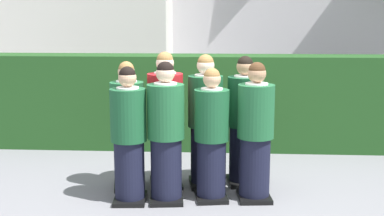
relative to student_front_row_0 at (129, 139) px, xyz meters
name	(u,v)px	position (x,y,z in m)	size (l,w,h in m)	color
ground_plane	(191,199)	(0.70, 0.09, -0.75)	(60.00, 60.00, 0.00)	slate
student_front_row_0	(129,139)	(0.00, 0.00, 0.00)	(0.41, 0.48, 1.58)	black
student_front_row_1	(166,136)	(0.42, 0.05, 0.03)	(0.43, 0.54, 1.63)	black
student_front_row_2	(211,138)	(0.94, 0.14, -0.01)	(0.42, 0.52, 1.55)	black
student_front_row_3	(255,135)	(1.45, 0.17, 0.02)	(0.42, 0.53, 1.62)	black
student_rear_row_0	(128,129)	(-0.10, 0.48, 0.01)	(0.45, 0.52, 1.59)	black
student_in_red_blazer	(166,123)	(0.36, 0.59, 0.06)	(0.48, 0.57, 1.70)	black
student_rear_row_2	(205,124)	(0.85, 0.62, 0.04)	(0.45, 0.53, 1.67)	black
student_rear_row_3	(244,124)	(1.34, 0.71, 0.03)	(0.44, 0.52, 1.65)	black
hedge	(200,102)	(0.70, 2.47, 0.00)	(7.00, 0.70, 1.51)	#214C1E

